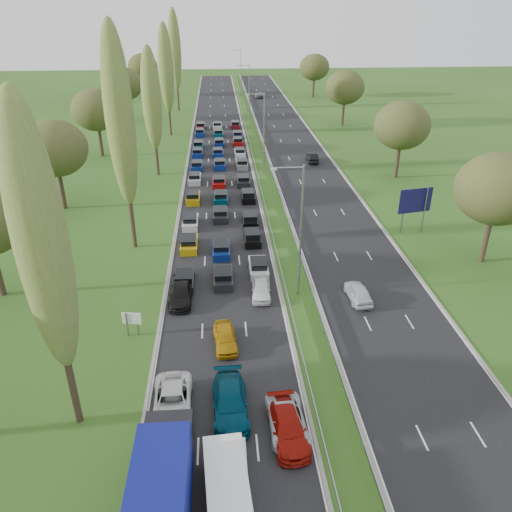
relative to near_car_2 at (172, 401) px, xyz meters
name	(u,v)px	position (x,y,z in m)	size (l,w,h in m)	color
ground	(263,170)	(10.19, 50.58, -0.76)	(260.00, 260.00, 0.00)	#2C4C17
near_carriageway	(219,166)	(3.44, 53.08, -0.76)	(10.50, 215.00, 0.04)	black
far_carriageway	(303,165)	(16.94, 53.08, -0.76)	(10.50, 215.00, 0.04)	black
central_reservation	(261,162)	(10.19, 53.08, -0.21)	(2.36, 215.00, 0.32)	gray
lamp_columns	(264,135)	(10.19, 48.58, 5.24)	(0.18, 140.18, 12.00)	gray
poplar_row	(141,104)	(-5.81, 38.75, 11.62)	(2.80, 127.80, 22.44)	#2D2116
woodland_left	(46,156)	(-16.31, 33.21, 6.92)	(8.00, 166.00, 11.10)	#2D2116
woodland_right	(424,140)	(29.69, 37.25, 6.92)	(8.00, 153.00, 11.10)	#2D2116
traffic_queue_fill	(219,173)	(3.44, 48.17, -0.32)	(9.04, 68.19, 0.80)	black
near_car_2	(172,401)	(0.00, 0.00, 0.00)	(2.47, 5.36, 1.49)	white
near_car_3	(181,294)	(-0.23, 13.24, -0.04)	(1.97, 4.85, 1.41)	black
near_car_7	(230,402)	(3.68, -0.41, 0.05)	(2.23, 5.50, 1.60)	#053C55
near_car_8	(225,338)	(3.50, 6.59, -0.04)	(1.66, 4.12, 1.41)	#B3800B
near_car_10	(287,422)	(7.10, -2.19, -0.06)	(2.27, 4.91, 1.37)	#B1B7BC
near_car_11	(288,428)	(7.08, -2.71, -0.02)	(2.02, 4.97, 1.44)	#961109
near_car_12	(261,289)	(6.83, 13.55, -0.05)	(1.64, 4.08, 1.39)	white
far_car_0	(358,292)	(15.30, 12.28, -0.02)	(1.70, 4.24, 1.44)	silver
far_car_1	(312,157)	(18.64, 54.43, 0.02)	(1.61, 4.61, 1.52)	black
far_car_2	(259,95)	(14.96, 116.03, -0.05)	(2.31, 5.01, 1.39)	slate
blue_lorry	(162,495)	(0.17, -7.82, 1.36)	(2.71, 9.77, 4.13)	black
white_van_front	(227,485)	(3.34, -6.75, 0.36)	(2.15, 5.47, 2.20)	white
white_van_rear	(229,484)	(3.47, -6.56, 0.24)	(1.91, 4.88, 1.96)	silver
info_sign	(132,321)	(-3.71, 8.43, 0.61)	(1.50, 0.33, 2.10)	gray
direction_sign	(415,203)	(25.09, 26.12, 2.81)	(3.94, 0.91, 5.20)	gray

